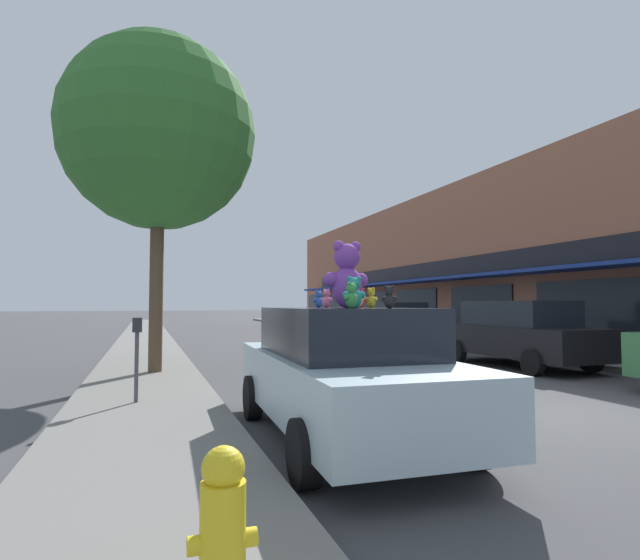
{
  "coord_description": "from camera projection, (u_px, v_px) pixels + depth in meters",
  "views": [
    {
      "loc": [
        -5.81,
        -5.97,
        1.64
      ],
      "look_at": [
        -3.41,
        0.91,
        2.0
      ],
      "focal_mm": 28.0,
      "sensor_mm": 36.0,
      "label": 1
    }
  ],
  "objects": [
    {
      "name": "teddy_bear_teal",
      "position": [
        354.0,
        293.0,
        5.47
      ],
      "size": [
        0.27,
        0.18,
        0.35
      ],
      "rotation": [
        0.0,
        0.0,
        2.93
      ],
      "color": "teal",
      "rests_on": "plush_art_car"
    },
    {
      "name": "teddy_bear_black",
      "position": [
        389.0,
        297.0,
        5.06
      ],
      "size": [
        0.16,
        0.17,
        0.24
      ],
      "rotation": [
        0.0,
        0.0,
        2.29
      ],
      "color": "black",
      "rests_on": "plush_art_car"
    },
    {
      "name": "fire_hydrant",
      "position": [
        223.0,
        530.0,
        2.38
      ],
      "size": [
        0.33,
        0.22,
        0.79
      ],
      "color": "yellow",
      "rests_on": "sidewalk_near"
    },
    {
      "name": "teddy_bear_green",
      "position": [
        351.0,
        296.0,
        5.16
      ],
      "size": [
        0.21,
        0.16,
        0.28
      ],
      "rotation": [
        0.0,
        0.0,
        3.63
      ],
      "color": "green",
      "rests_on": "plush_art_car"
    },
    {
      "name": "plush_art_car",
      "position": [
        343.0,
        371.0,
        6.08
      ],
      "size": [
        2.09,
        4.58,
        1.6
      ],
      "rotation": [
        0.0,
        0.0,
        -0.04
      ],
      "color": "#ADC6D1",
      "rests_on": "ground_plane"
    },
    {
      "name": "parking_meter",
      "position": [
        137.0,
        348.0,
        7.54
      ],
      "size": [
        0.14,
        0.1,
        1.27
      ],
      "color": "#4C4C51",
      "rests_on": "sidewalk_near"
    },
    {
      "name": "teddy_bear_giant",
      "position": [
        347.0,
        276.0,
        6.18
      ],
      "size": [
        0.62,
        0.39,
        0.83
      ],
      "rotation": [
        0.0,
        0.0,
        3.23
      ],
      "color": "purple",
      "rests_on": "plush_art_car"
    },
    {
      "name": "storefront_row",
      "position": [
        578.0,
        267.0,
        25.12
      ],
      "size": [
        16.96,
        40.6,
        7.02
      ],
      "color": "#9E6047",
      "rests_on": "ground_plane"
    },
    {
      "name": "teddy_bear_blue",
      "position": [
        319.0,
        299.0,
        7.09
      ],
      "size": [
        0.19,
        0.14,
        0.25
      ],
      "rotation": [
        0.0,
        0.0,
        3.53
      ],
      "color": "blue",
      "rests_on": "plush_art_car"
    },
    {
      "name": "ground_plane",
      "position": [
        555.0,
        414.0,
        7.46
      ],
      "size": [
        260.0,
        260.0,
        0.0
      ],
      "primitive_type": "plane",
      "color": "#424244"
    },
    {
      "name": "teddy_bear_orange",
      "position": [
        356.0,
        296.0,
        7.04
      ],
      "size": [
        0.25,
        0.16,
        0.34
      ],
      "rotation": [
        0.0,
        0.0,
        3.19
      ],
      "color": "orange",
      "rests_on": "plush_art_car"
    },
    {
      "name": "parked_car_far_center",
      "position": [
        518.0,
        333.0,
        13.13
      ],
      "size": [
        1.95,
        4.71,
        1.73
      ],
      "color": "black",
      "rests_on": "ground_plane"
    },
    {
      "name": "teddy_bear_cream",
      "position": [
        357.0,
        295.0,
        6.44
      ],
      "size": [
        0.24,
        0.15,
        0.33
      ],
      "rotation": [
        0.0,
        0.0,
        3.11
      ],
      "color": "beige",
      "rests_on": "plush_art_car"
    },
    {
      "name": "parked_car_far_right",
      "position": [
        392.0,
        323.0,
        19.83
      ],
      "size": [
        1.94,
        4.26,
        1.71
      ],
      "color": "#1E4793",
      "rests_on": "ground_plane"
    },
    {
      "name": "teddy_bear_yellow",
      "position": [
        371.0,
        298.0,
        6.21
      ],
      "size": [
        0.15,
        0.19,
        0.25
      ],
      "rotation": [
        0.0,
        0.0,
        2.03
      ],
      "color": "yellow",
      "rests_on": "plush_art_car"
    },
    {
      "name": "sidewalk_near",
      "position": [
        145.0,
        444.0,
        5.55
      ],
      "size": [
        2.24,
        90.0,
        0.17
      ],
      "color": "slate",
      "rests_on": "ground_plane"
    },
    {
      "name": "teddy_bear_pink",
      "position": [
        327.0,
        299.0,
        6.82
      ],
      "size": [
        0.15,
        0.19,
        0.26
      ],
      "rotation": [
        0.0,
        0.0,
        2.05
      ],
      "color": "pink",
      "rests_on": "plush_art_car"
    },
    {
      "name": "teddy_bear_red",
      "position": [
        361.0,
        298.0,
        6.82
      ],
      "size": [
        0.2,
        0.14,
        0.26
      ],
      "rotation": [
        0.0,
        0.0,
        2.82
      ],
      "color": "red",
      "rests_on": "plush_art_car"
    },
    {
      "name": "street_tree",
      "position": [
        159.0,
        134.0,
        11.18
      ],
      "size": [
        4.3,
        4.3,
        7.45
      ],
      "color": "brown",
      "rests_on": "sidewalk_near"
    }
  ]
}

